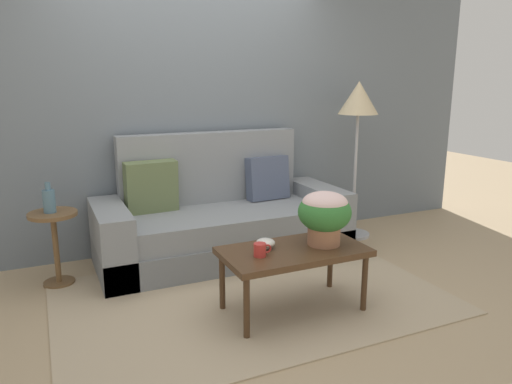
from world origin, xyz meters
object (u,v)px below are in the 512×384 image
Objects in this scene: couch at (221,222)px; coffee_mug at (260,250)px; floor_lamp at (358,109)px; table_vase at (49,200)px; side_table at (55,235)px; snack_bowl at (265,243)px; coffee_table at (294,255)px; potted_plant at (325,213)px.

coffee_mug is at bearing -98.81° from couch.
floor_lamp reaches higher than table_vase.
snack_bowl is at bearing -39.33° from side_table.
coffee_mug is at bearing -172.33° from coffee_table.
coffee_table is 4.22× the size of table_vase.
snack_bowl is at bearing 166.70° from potted_plant.
coffee_table is (0.07, -1.21, 0.09)m from couch.
floor_lamp is at bearing 41.45° from coffee_table.
potted_plant is (0.23, -0.01, 0.27)m from coffee_table.
floor_lamp is 2.89m from table_vase.
snack_bowl is (-1.52, -1.11, -0.80)m from floor_lamp.
floor_lamp is 2.04m from snack_bowl.
potted_plant is at bearing 3.42° from coffee_mug.
side_table is 2.95m from floor_lamp.
couch is at bearing 85.07° from snack_bowl.
potted_plant is 2.06m from table_vase.
potted_plant is 3.01× the size of coffee_mug.
table_vase is at bearing 142.10° from coffee_table.
coffee_table is 0.28m from coffee_mug.
floor_lamp is (1.35, 1.19, 0.88)m from coffee_table.
coffee_mug is 1.70m from table_vase.
potted_plant reaches higher than coffee_table.
couch is at bearing 2.73° from side_table.
coffee_mug is (-1.62, -1.23, -0.79)m from floor_lamp.
floor_lamp reaches higher than coffee_table.
couch is at bearing 179.19° from floor_lamp.
couch reaches higher than table_vase.
snack_bowl reaches higher than coffee_table.
couch is 9.48× the size of table_vase.
floor_lamp is 6.68× the size of table_vase.
snack_bowl is 0.57× the size of table_vase.
floor_lamp reaches higher than coffee_mug.
couch reaches higher than snack_bowl.
coffee_table is at bearing 7.67° from coffee_mug.
table_vase is (-1.31, 1.06, 0.19)m from snack_bowl.
side_table is 0.38× the size of floor_lamp.
coffee_mug is 0.94× the size of snack_bowl.
table_vase is (-1.48, 1.15, 0.27)m from coffee_table.
couch is 1.14m from snack_bowl.
coffee_table is 2.63× the size of potted_plant.
coffee_mug is (-0.19, -1.25, 0.18)m from couch.
coffee_table is 1.86m from side_table.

